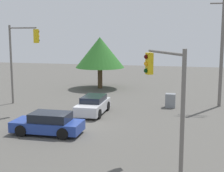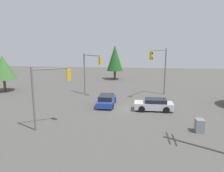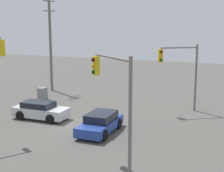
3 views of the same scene
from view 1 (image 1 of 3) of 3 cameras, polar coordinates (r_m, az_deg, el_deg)
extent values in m
plane|color=#54514C|center=(23.41, -6.61, -6.51)|extent=(80.00, 80.00, 0.00)
cube|color=#233D93|center=(21.66, -10.68, -6.51)|extent=(4.31, 1.87, 0.63)
cube|color=black|center=(21.43, -10.19, -5.08)|extent=(2.37, 1.65, 0.53)
cylinder|color=black|center=(21.50, -14.91, -7.21)|extent=(0.72, 0.22, 0.72)
cylinder|color=black|center=(23.02, -12.85, -6.03)|extent=(0.72, 0.22, 0.72)
cylinder|color=black|center=(20.42, -8.19, -7.87)|extent=(0.72, 0.22, 0.72)
cylinder|color=black|center=(22.02, -6.53, -6.56)|extent=(0.72, 0.22, 0.72)
cube|color=silver|center=(26.30, -3.20, -3.43)|extent=(1.76, 4.31, 0.73)
cube|color=black|center=(26.38, -3.08, -2.10)|extent=(1.55, 2.37, 0.43)
cylinder|color=black|center=(24.87, -2.19, -4.65)|extent=(0.22, 0.72, 0.72)
cylinder|color=black|center=(25.35, -5.85, -4.42)|extent=(0.22, 0.72, 0.72)
cylinder|color=black|center=(27.39, -0.74, -3.34)|extent=(0.22, 0.72, 0.72)
cylinder|color=black|center=(27.83, -4.09, -3.16)|extent=(0.22, 0.72, 0.72)
cylinder|color=slate|center=(14.33, 11.64, -5.21)|extent=(0.18, 0.18, 5.62)
cylinder|color=slate|center=(15.28, 8.87, 5.50)|extent=(1.80, 2.72, 0.12)
cube|color=gold|center=(16.73, 6.22, 3.73)|extent=(0.42, 0.44, 1.05)
sphere|color=#360503|center=(16.62, 5.71, 4.86)|extent=(0.22, 0.22, 0.22)
sphere|color=orange|center=(16.65, 5.69, 3.71)|extent=(0.22, 0.22, 0.22)
sphere|color=black|center=(16.69, 5.67, 2.56)|extent=(0.22, 0.22, 0.22)
cylinder|color=slate|center=(30.82, -16.40, 3.40)|extent=(0.18, 0.18, 6.77)
cylinder|color=slate|center=(28.83, -14.74, 9.33)|extent=(3.56, 2.41, 0.12)
cube|color=gold|center=(27.02, -12.49, 8.11)|extent=(0.44, 0.42, 1.05)
sphere|color=#360503|center=(27.11, -12.20, 8.83)|extent=(0.22, 0.22, 0.22)
sphere|color=orange|center=(27.11, -12.18, 8.12)|extent=(0.22, 0.22, 0.22)
sphere|color=black|center=(27.12, -12.16, 7.41)|extent=(0.22, 0.22, 0.22)
cylinder|color=slate|center=(29.67, 17.83, 6.32)|extent=(0.28, 0.28, 10.08)
cylinder|color=slate|center=(29.71, 18.17, 12.95)|extent=(2.20, 0.12, 0.12)
cube|color=gray|center=(28.79, 9.68, -2.40)|extent=(0.82, 0.69, 1.16)
cylinder|color=#4C3823|center=(37.74, -2.00, 1.37)|extent=(0.52, 0.52, 2.30)
cone|color=#286623|center=(37.46, -2.02, 5.62)|extent=(5.32, 5.32, 3.30)
camera|label=2|loc=(28.41, 50.49, 8.77)|focal=35.00mm
camera|label=3|loc=(30.79, -58.76, 7.41)|focal=55.00mm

